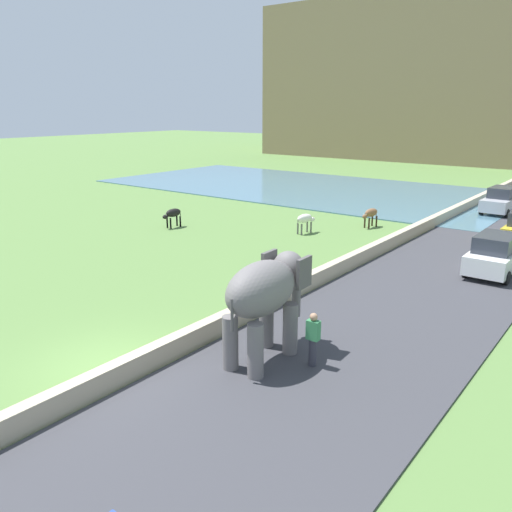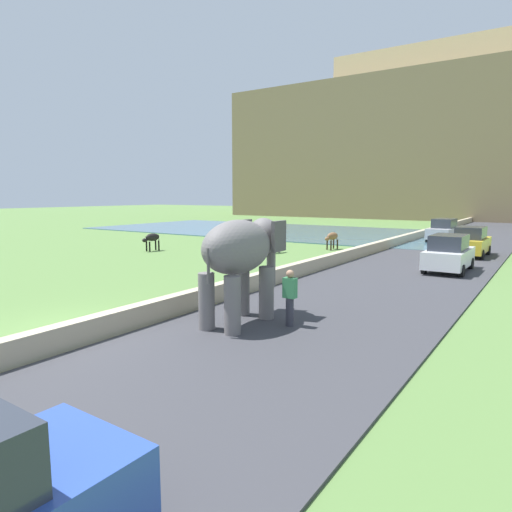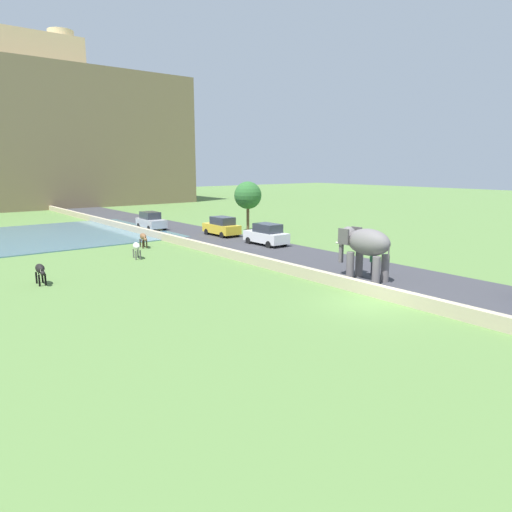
{
  "view_description": "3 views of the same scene",
  "coord_description": "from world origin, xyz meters",
  "px_view_note": "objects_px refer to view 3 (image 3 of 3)",
  "views": [
    {
      "loc": [
        11.53,
        -8.02,
        7.04
      ],
      "look_at": [
        0.82,
        5.98,
        1.99
      ],
      "focal_mm": 36.63,
      "sensor_mm": 36.0,
      "label": 1
    },
    {
      "loc": [
        10.71,
        -7.21,
        3.68
      ],
      "look_at": [
        1.3,
        6.92,
        1.36
      ],
      "focal_mm": 31.73,
      "sensor_mm": 36.0,
      "label": 2
    },
    {
      "loc": [
        -17.26,
        -13.13,
        6.44
      ],
      "look_at": [
        -1.87,
        6.22,
        1.57
      ],
      "focal_mm": 32.42,
      "sensor_mm": 36.0,
      "label": 3
    }
  ],
  "objects_px": {
    "car_silver": "(151,221)",
    "cow_brown": "(143,237)",
    "person_beside_elephant": "(373,261)",
    "car_yellow": "(222,226)",
    "car_white": "(266,235)",
    "cow_white": "(136,247)",
    "cow_black": "(40,270)",
    "elephant": "(365,245)"
  },
  "relations": [
    {
      "from": "car_silver",
      "to": "cow_brown",
      "type": "bearing_deg",
      "value": -119.08
    },
    {
      "from": "cow_brown",
      "to": "cow_black",
      "type": "bearing_deg",
      "value": -142.35
    },
    {
      "from": "car_yellow",
      "to": "cow_brown",
      "type": "xyz_separation_m",
      "value": [
        -8.33,
        -1.2,
        -0.06
      ]
    },
    {
      "from": "elephant",
      "to": "car_yellow",
      "type": "xyz_separation_m",
      "value": [
        3.16,
        18.88,
        -1.14
      ]
    },
    {
      "from": "person_beside_elephant",
      "to": "cow_brown",
      "type": "height_order",
      "value": "person_beside_elephant"
    },
    {
      "from": "cow_black",
      "to": "cow_white",
      "type": "bearing_deg",
      "value": 26.23
    },
    {
      "from": "cow_black",
      "to": "cow_white",
      "type": "height_order",
      "value": "same"
    },
    {
      "from": "cow_black",
      "to": "car_yellow",
      "type": "bearing_deg",
      "value": 25.52
    },
    {
      "from": "cow_white",
      "to": "cow_brown",
      "type": "bearing_deg",
      "value": 58.78
    },
    {
      "from": "car_yellow",
      "to": "cow_black",
      "type": "relative_size",
      "value": 2.88
    },
    {
      "from": "person_beside_elephant",
      "to": "car_white",
      "type": "height_order",
      "value": "car_white"
    },
    {
      "from": "person_beside_elephant",
      "to": "car_white",
      "type": "bearing_deg",
      "value": 81.36
    },
    {
      "from": "cow_brown",
      "to": "cow_white",
      "type": "distance_m",
      "value": 4.39
    },
    {
      "from": "person_beside_elephant",
      "to": "car_yellow",
      "type": "relative_size",
      "value": 0.41
    },
    {
      "from": "car_silver",
      "to": "elephant",
      "type": "bearing_deg",
      "value": -90.02
    },
    {
      "from": "elephant",
      "to": "car_silver",
      "type": "bearing_deg",
      "value": 89.98
    },
    {
      "from": "person_beside_elephant",
      "to": "cow_brown",
      "type": "bearing_deg",
      "value": 110.61
    },
    {
      "from": "cow_white",
      "to": "elephant",
      "type": "bearing_deg",
      "value": -61.87
    },
    {
      "from": "elephant",
      "to": "cow_black",
      "type": "relative_size",
      "value": 2.5
    },
    {
      "from": "car_silver",
      "to": "cow_brown",
      "type": "xyz_separation_m",
      "value": [
        -5.18,
        -9.31,
        -0.06
      ]
    },
    {
      "from": "cow_black",
      "to": "cow_brown",
      "type": "bearing_deg",
      "value": 37.65
    },
    {
      "from": "person_beside_elephant",
      "to": "cow_white",
      "type": "xyz_separation_m",
      "value": [
        -8.77,
        13.53,
        -0.04
      ]
    },
    {
      "from": "car_white",
      "to": "cow_white",
      "type": "distance_m",
      "value": 10.71
    },
    {
      "from": "car_white",
      "to": "cow_white",
      "type": "height_order",
      "value": "car_white"
    },
    {
      "from": "elephant",
      "to": "car_yellow",
      "type": "relative_size",
      "value": 0.87
    },
    {
      "from": "car_yellow",
      "to": "cow_black",
      "type": "bearing_deg",
      "value": -154.48
    },
    {
      "from": "car_silver",
      "to": "car_yellow",
      "type": "bearing_deg",
      "value": -68.79
    },
    {
      "from": "person_beside_elephant",
      "to": "cow_black",
      "type": "relative_size",
      "value": 1.17
    },
    {
      "from": "person_beside_elephant",
      "to": "cow_white",
      "type": "bearing_deg",
      "value": 122.97
    },
    {
      "from": "car_silver",
      "to": "car_yellow",
      "type": "height_order",
      "value": "same"
    },
    {
      "from": "elephant",
      "to": "car_yellow",
      "type": "height_order",
      "value": "elephant"
    },
    {
      "from": "cow_black",
      "to": "cow_brown",
      "type": "distance_m",
      "value": 11.92
    },
    {
      "from": "cow_black",
      "to": "cow_white",
      "type": "relative_size",
      "value": 0.98
    },
    {
      "from": "car_silver",
      "to": "cow_brown",
      "type": "distance_m",
      "value": 10.66
    },
    {
      "from": "car_silver",
      "to": "car_yellow",
      "type": "xyz_separation_m",
      "value": [
        3.15,
        -8.11,
        0.0
      ]
    },
    {
      "from": "car_white",
      "to": "car_yellow",
      "type": "xyz_separation_m",
      "value": [
        -0.0,
        6.44,
        0.0
      ]
    },
    {
      "from": "car_white",
      "to": "person_beside_elephant",
      "type": "bearing_deg",
      "value": -98.64
    },
    {
      "from": "car_white",
      "to": "cow_black",
      "type": "bearing_deg",
      "value": -173.45
    },
    {
      "from": "person_beside_elephant",
      "to": "car_silver",
      "type": "xyz_separation_m",
      "value": [
        -1.32,
        26.59,
        0.03
      ]
    },
    {
      "from": "person_beside_elephant",
      "to": "car_silver",
      "type": "relative_size",
      "value": 0.4
    },
    {
      "from": "person_beside_elephant",
      "to": "cow_black",
      "type": "height_order",
      "value": "person_beside_elephant"
    },
    {
      "from": "cow_white",
      "to": "car_silver",
      "type": "bearing_deg",
      "value": 60.29
    }
  ]
}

